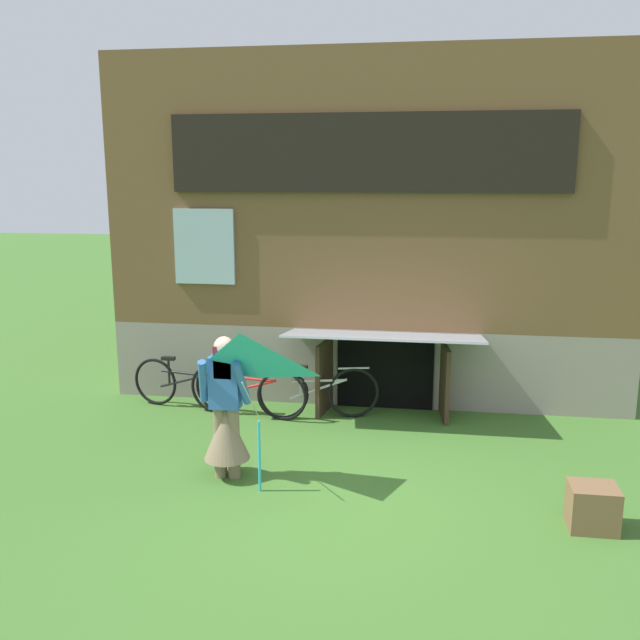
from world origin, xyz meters
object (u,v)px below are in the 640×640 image
at_px(person, 226,419).
at_px(bicycle_black, 184,384).
at_px(bicycle_red, 250,390).
at_px(wooden_crate, 593,507).
at_px(bicycle_silver, 318,393).
at_px(kite, 241,377).

distance_m(person, bicycle_black, 2.54).
distance_m(person, bicycle_red, 2.04).
bearing_deg(person, wooden_crate, -32.28).
bearing_deg(person, bicycle_silver, 46.86).
height_order(bicycle_red, bicycle_black, bicycle_red).
xyz_separation_m(kite, wooden_crate, (3.50, -0.02, -1.15)).
distance_m(kite, bicycle_red, 2.82).
relative_size(kite, wooden_crate, 3.77).
bearing_deg(bicycle_black, wooden_crate, -16.62).
bearing_deg(wooden_crate, kite, 179.73).
xyz_separation_m(person, bicycle_silver, (0.73, 2.05, -0.32)).
xyz_separation_m(kite, bicycle_black, (-1.63, 2.75, -1.00)).
xyz_separation_m(bicycle_silver, bicycle_red, (-0.97, -0.05, 0.00)).
distance_m(bicycle_black, wooden_crate, 5.83).
bearing_deg(bicycle_red, person, -72.01).
xyz_separation_m(kite, bicycle_red, (-0.59, 2.57, -0.99)).
height_order(kite, bicycle_red, kite).
bearing_deg(bicycle_black, bicycle_red, 2.17).
distance_m(bicycle_silver, wooden_crate, 4.09).
height_order(person, wooden_crate, person).
bearing_deg(wooden_crate, bicycle_black, 151.66).
xyz_separation_m(person, bicycle_red, (-0.24, 2.00, -0.31)).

